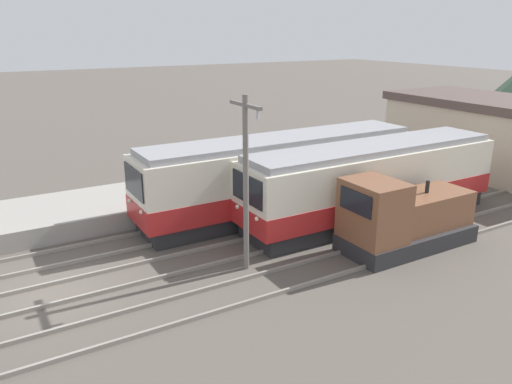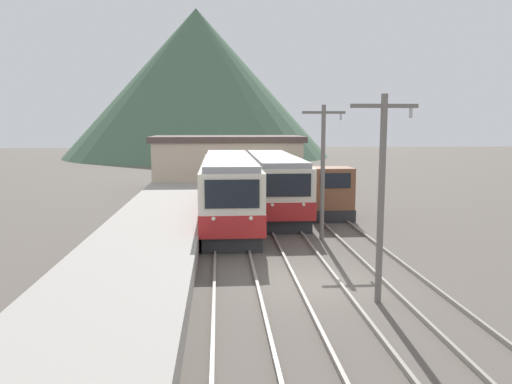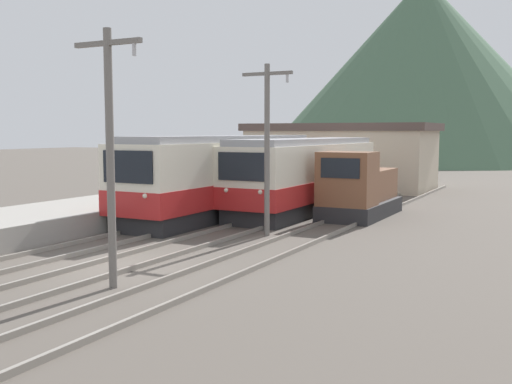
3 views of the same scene
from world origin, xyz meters
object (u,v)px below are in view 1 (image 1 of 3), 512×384
object	(u,v)px
commuter_train_left	(281,178)
shunting_locomotive	(403,219)
catenary_mast_mid	(246,178)
commuter_train_center	(371,185)

from	to	relation	value
commuter_train_left	shunting_locomotive	bearing A→B (deg)	18.45
catenary_mast_mid	commuter_train_center	bearing A→B (deg)	101.66
catenary_mast_mid	commuter_train_left	bearing A→B (deg)	135.08
commuter_train_left	shunting_locomotive	distance (m)	6.13
commuter_train_left	catenary_mast_mid	distance (m)	6.33
commuter_train_center	shunting_locomotive	size ratio (longest dim) A/B	2.29
commuter_train_left	catenary_mast_mid	size ratio (longest dim) A/B	2.23
commuter_train_left	shunting_locomotive	world-z (taller)	commuter_train_left
commuter_train_left	commuter_train_center	bearing A→B (deg)	47.13
shunting_locomotive	catenary_mast_mid	xyz separation A→B (m)	(-1.49, -6.23, 2.25)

